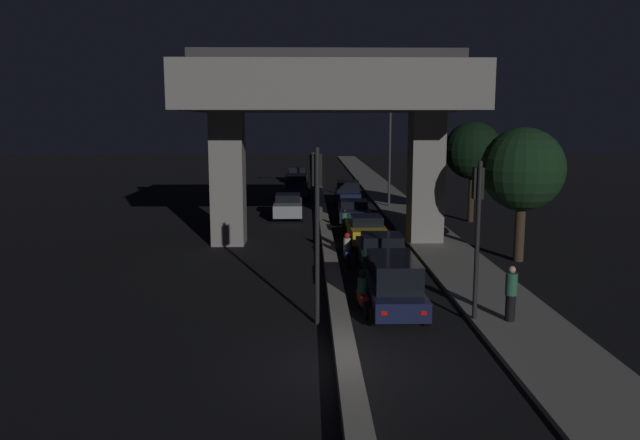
{
  "coord_description": "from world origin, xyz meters",
  "views": [
    {
      "loc": [
        -0.96,
        -14.94,
        6.19
      ],
      "look_at": [
        -0.4,
        14.26,
        1.5
      ],
      "focal_mm": 35.0,
      "sensor_mm": 36.0,
      "label": 1
    }
  ],
  "objects_px": {
    "car_taxi_yellow_third": "(366,229)",
    "motorcycle_black_filtering_far": "(344,224)",
    "car_dark_green_third_oncoming": "(297,175)",
    "car_dark_green_second": "(381,252)",
    "car_dark_blue_fourth": "(354,211)",
    "pedestrian_on_sidewalk": "(511,294)",
    "car_dark_blue_lead": "(394,284)",
    "motorcycle_blue_filtering_mid": "(347,251)",
    "car_dark_blue_second_oncoming": "(297,186)",
    "motorcycle_red_filtering_near": "(363,295)",
    "traffic_light_left_of_median": "(317,205)",
    "traffic_light_right_of_median": "(477,214)",
    "car_dark_blue_fifth": "(348,192)",
    "street_lamp": "(385,136)",
    "car_silver_lead_oncoming": "(288,206)"
  },
  "relations": [
    {
      "from": "motorcycle_red_filtering_near",
      "to": "car_dark_green_third_oncoming",
      "type": "bearing_deg",
      "value": -0.58
    },
    {
      "from": "car_taxi_yellow_third",
      "to": "car_dark_green_third_oncoming",
      "type": "distance_m",
      "value": 32.15
    },
    {
      "from": "car_dark_blue_fifth",
      "to": "motorcycle_red_filtering_near",
      "type": "distance_m",
      "value": 26.52
    },
    {
      "from": "car_dark_green_third_oncoming",
      "to": "car_dark_blue_fourth",
      "type": "bearing_deg",
      "value": 7.5
    },
    {
      "from": "car_dark_green_second",
      "to": "car_dark_blue_second_oncoming",
      "type": "distance_m",
      "value": 24.38
    },
    {
      "from": "car_dark_blue_fifth",
      "to": "car_dark_blue_second_oncoming",
      "type": "height_order",
      "value": "car_dark_blue_second_oncoming"
    },
    {
      "from": "car_dark_blue_fourth",
      "to": "car_dark_blue_second_oncoming",
      "type": "xyz_separation_m",
      "value": [
        -3.69,
        11.75,
        0.31
      ]
    },
    {
      "from": "traffic_light_left_of_median",
      "to": "motorcycle_red_filtering_near",
      "type": "relative_size",
      "value": 2.83
    },
    {
      "from": "car_dark_blue_fifth",
      "to": "motorcycle_red_filtering_near",
      "type": "xyz_separation_m",
      "value": [
        -1.2,
        -26.49,
        -0.28
      ]
    },
    {
      "from": "car_dark_green_second",
      "to": "pedestrian_on_sidewalk",
      "type": "height_order",
      "value": "pedestrian_on_sidewalk"
    },
    {
      "from": "car_taxi_yellow_third",
      "to": "motorcycle_black_filtering_far",
      "type": "distance_m",
      "value": 2.64
    },
    {
      "from": "car_dark_green_second",
      "to": "pedestrian_on_sidewalk",
      "type": "xyz_separation_m",
      "value": [
        3.08,
        -7.21,
        0.23
      ]
    },
    {
      "from": "traffic_light_left_of_median",
      "to": "traffic_light_right_of_median",
      "type": "relative_size",
      "value": 1.08
    },
    {
      "from": "car_dark_green_second",
      "to": "motorcycle_black_filtering_far",
      "type": "distance_m",
      "value": 8.05
    },
    {
      "from": "motorcycle_black_filtering_far",
      "to": "car_dark_blue_second_oncoming",
      "type": "bearing_deg",
      "value": 11.13
    },
    {
      "from": "motorcycle_blue_filtering_mid",
      "to": "car_dark_green_second",
      "type": "bearing_deg",
      "value": -126.16
    },
    {
      "from": "car_dark_green_second",
      "to": "car_dark_green_third_oncoming",
      "type": "distance_m",
      "value": 37.64
    },
    {
      "from": "car_dark_green_third_oncoming",
      "to": "car_dark_green_second",
      "type": "bearing_deg",
      "value": 5.02
    },
    {
      "from": "car_dark_blue_fifth",
      "to": "pedestrian_on_sidewalk",
      "type": "relative_size",
      "value": 2.51
    },
    {
      "from": "car_dark_blue_second_oncoming",
      "to": "car_dark_green_third_oncoming",
      "type": "relative_size",
      "value": 1.08
    },
    {
      "from": "motorcycle_blue_filtering_mid",
      "to": "motorcycle_black_filtering_far",
      "type": "relative_size",
      "value": 0.98
    },
    {
      "from": "car_dark_blue_lead",
      "to": "motorcycle_red_filtering_near",
      "type": "distance_m",
      "value": 1.09
    },
    {
      "from": "street_lamp",
      "to": "motorcycle_red_filtering_near",
      "type": "relative_size",
      "value": 4.54
    },
    {
      "from": "traffic_light_left_of_median",
      "to": "car_dark_blue_fifth",
      "type": "bearing_deg",
      "value": 84.42
    },
    {
      "from": "car_dark_blue_fourth",
      "to": "car_dark_green_third_oncoming",
      "type": "distance_m",
      "value": 25.4
    },
    {
      "from": "car_dark_green_second",
      "to": "car_dark_blue_lead",
      "type": "bearing_deg",
      "value": 178.09
    },
    {
      "from": "traffic_light_right_of_median",
      "to": "car_dark_green_third_oncoming",
      "type": "xyz_separation_m",
      "value": [
        -6.23,
        44.29,
        -2.64
      ]
    },
    {
      "from": "car_silver_lead_oncoming",
      "to": "street_lamp",
      "type": "bearing_deg",
      "value": 122.9
    },
    {
      "from": "traffic_light_right_of_median",
      "to": "car_dark_blue_fifth",
      "type": "xyz_separation_m",
      "value": [
        -2.15,
        27.48,
        -2.52
      ]
    },
    {
      "from": "car_dark_blue_lead",
      "to": "pedestrian_on_sidewalk",
      "type": "height_order",
      "value": "pedestrian_on_sidewalk"
    },
    {
      "from": "car_dark_blue_fourth",
      "to": "motorcycle_red_filtering_near",
      "type": "height_order",
      "value": "motorcycle_red_filtering_near"
    },
    {
      "from": "car_taxi_yellow_third",
      "to": "car_dark_green_third_oncoming",
      "type": "relative_size",
      "value": 1.12
    },
    {
      "from": "car_dark_green_third_oncoming",
      "to": "motorcycle_red_filtering_near",
      "type": "bearing_deg",
      "value": 2.45
    },
    {
      "from": "motorcycle_red_filtering_near",
      "to": "motorcycle_blue_filtering_mid",
      "type": "xyz_separation_m",
      "value": [
        -0.08,
        6.83,
        -0.01
      ]
    },
    {
      "from": "car_dark_blue_fifth",
      "to": "motorcycle_black_filtering_far",
      "type": "bearing_deg",
      "value": 178.29
    },
    {
      "from": "car_dark_blue_lead",
      "to": "motorcycle_black_filtering_far",
      "type": "distance_m",
      "value": 13.73
    },
    {
      "from": "car_dark_blue_second_oncoming",
      "to": "traffic_light_left_of_median",
      "type": "bearing_deg",
      "value": 3.53
    },
    {
      "from": "motorcycle_red_filtering_near",
      "to": "motorcycle_blue_filtering_mid",
      "type": "relative_size",
      "value": 1.03
    },
    {
      "from": "car_dark_green_third_oncoming",
      "to": "car_taxi_yellow_third",
      "type": "bearing_deg",
      "value": 5.86
    },
    {
      "from": "car_dark_green_second",
      "to": "traffic_light_right_of_median",
      "type": "bearing_deg",
      "value": -162.63
    },
    {
      "from": "motorcycle_red_filtering_near",
      "to": "car_dark_blue_lead",
      "type": "bearing_deg",
      "value": -85.19
    },
    {
      "from": "car_dark_blue_lead",
      "to": "car_taxi_yellow_third",
      "type": "distance_m",
      "value": 11.24
    },
    {
      "from": "car_dark_blue_fourth",
      "to": "motorcycle_red_filtering_near",
      "type": "xyz_separation_m",
      "value": [
        -1.03,
        -18.21,
        -0.11
      ]
    },
    {
      "from": "car_dark_green_second",
      "to": "car_taxi_yellow_third",
      "type": "relative_size",
      "value": 1.0
    },
    {
      "from": "car_dark_blue_second_oncoming",
      "to": "motorcycle_blue_filtering_mid",
      "type": "distance_m",
      "value": 23.27
    },
    {
      "from": "car_taxi_yellow_third",
      "to": "motorcycle_red_filtering_near",
      "type": "relative_size",
      "value": 2.36
    },
    {
      "from": "car_dark_blue_second_oncoming",
      "to": "motorcycle_black_filtering_far",
      "type": "relative_size",
      "value": 2.29
    },
    {
      "from": "car_dark_blue_fourth",
      "to": "pedestrian_on_sidewalk",
      "type": "relative_size",
      "value": 2.85
    },
    {
      "from": "traffic_light_right_of_median",
      "to": "car_silver_lead_oncoming",
      "type": "distance_m",
      "value": 22.08
    },
    {
      "from": "car_dark_blue_lead",
      "to": "car_dark_green_third_oncoming",
      "type": "distance_m",
      "value": 43.31
    }
  ]
}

